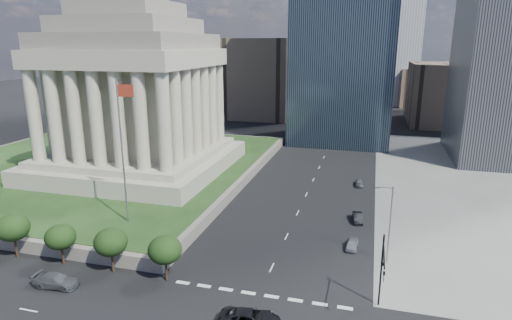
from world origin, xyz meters
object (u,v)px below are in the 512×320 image
(street_lamp_north, at_px, (389,220))
(traffic_signal_ne, at_px, (382,268))
(flagpole, at_px, (123,145))
(war_memorial, at_px, (133,70))
(parked_sedan_mid, at_px, (358,218))
(parked_sedan_near, at_px, (352,244))
(parked_sedan_far, at_px, (359,183))
(pickup_truck, at_px, (250,319))
(suv_grey, at_px, (56,281))

(street_lamp_north, bearing_deg, traffic_signal_ne, -94.19)
(flagpole, bearing_deg, war_memorial, 116.89)
(war_memorial, height_order, parked_sedan_mid, war_memorial)
(street_lamp_north, bearing_deg, parked_sedan_near, 146.65)
(war_memorial, distance_m, street_lamp_north, 54.92)
(parked_sedan_far, bearing_deg, pickup_truck, -104.27)
(war_memorial, relative_size, parked_sedan_far, 10.78)
(war_memorial, height_order, parked_sedan_near, war_memorial)
(war_memorial, relative_size, traffic_signal_ne, 4.88)
(traffic_signal_ne, bearing_deg, flagpole, 163.29)
(flagpole, bearing_deg, traffic_signal_ne, -16.71)
(pickup_truck, bearing_deg, parked_sedan_far, -18.41)
(street_lamp_north, bearing_deg, war_memorial, 154.08)
(street_lamp_north, relative_size, parked_sedan_near, 2.80)
(parked_sedan_near, bearing_deg, war_memorial, 157.53)
(parked_sedan_mid, bearing_deg, flagpole, -164.97)
(traffic_signal_ne, bearing_deg, parked_sedan_mid, 97.48)
(pickup_truck, bearing_deg, parked_sedan_near, -31.99)
(flagpole, relative_size, parked_sedan_far, 5.53)
(parked_sedan_mid, xyz_separation_m, parked_sedan_far, (-0.43, 17.52, -0.02))
(street_lamp_north, bearing_deg, flagpole, -178.37)
(street_lamp_north, relative_size, pickup_truck, 1.68)
(traffic_signal_ne, bearing_deg, parked_sedan_far, 94.89)
(war_memorial, bearing_deg, pickup_truck, -48.78)
(flagpole, relative_size, parked_sedan_mid, 5.14)
(traffic_signal_ne, height_order, suv_grey, traffic_signal_ne)
(flagpole, height_order, pickup_truck, flagpole)
(war_memorial, height_order, suv_grey, war_memorial)
(parked_sedan_mid, bearing_deg, war_memorial, 158.21)
(suv_grey, bearing_deg, parked_sedan_mid, -53.02)
(suv_grey, relative_size, parked_sedan_mid, 1.33)
(parked_sedan_near, xyz_separation_m, parked_sedan_mid, (0.33, 9.28, 0.03))
(flagpole, relative_size, parked_sedan_near, 5.61)
(suv_grey, xyz_separation_m, parked_sedan_mid, (31.74, 27.59, -0.11))
(traffic_signal_ne, height_order, pickup_truck, traffic_signal_ne)
(war_memorial, bearing_deg, street_lamp_north, -25.92)
(flagpole, bearing_deg, parked_sedan_far, 44.77)
(parked_sedan_near, bearing_deg, parked_sedan_mid, 90.64)
(war_memorial, height_order, street_lamp_north, war_memorial)
(traffic_signal_ne, distance_m, street_lamp_north, 11.34)
(pickup_truck, bearing_deg, flagpole, 47.39)
(flagpole, distance_m, suv_grey, 19.08)
(flagpole, distance_m, parked_sedan_mid, 36.10)
(traffic_signal_ne, bearing_deg, suv_grey, -173.08)
(suv_grey, distance_m, parked_sedan_near, 36.36)
(traffic_signal_ne, relative_size, parked_sedan_far, 2.21)
(parked_sedan_mid, height_order, parked_sedan_far, parked_sedan_mid)
(war_memorial, distance_m, parked_sedan_near, 51.95)
(parked_sedan_near, bearing_deg, street_lamp_north, -30.69)
(pickup_truck, height_order, parked_sedan_near, pickup_truck)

